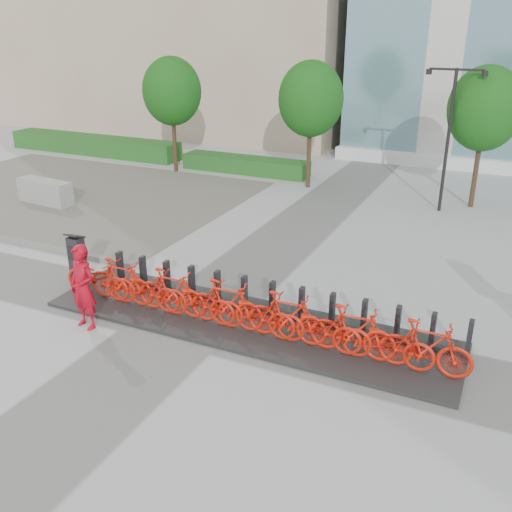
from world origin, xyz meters
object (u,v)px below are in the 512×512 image
at_px(bike_0, 97,278).
at_px(jersey_barrier, 45,192).
at_px(kiosk, 77,259).
at_px(worker_red, 83,287).

xyz_separation_m(bike_0, jersey_barrier, (-7.15, 5.63, -0.12)).
height_order(kiosk, jersey_barrier, kiosk).
bearing_deg(kiosk, worker_red, -46.47).
height_order(bike_0, jersey_barrier, bike_0).
distance_m(worker_red, jersey_barrier, 10.43).
bearing_deg(kiosk, jersey_barrier, 138.54).
xyz_separation_m(worker_red, jersey_barrier, (-7.82, 6.88, -0.53)).
xyz_separation_m(bike_0, kiosk, (-0.98, 0.42, 0.17)).
relative_size(worker_red, jersey_barrier, 0.84).
bearing_deg(jersey_barrier, bike_0, -32.49).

